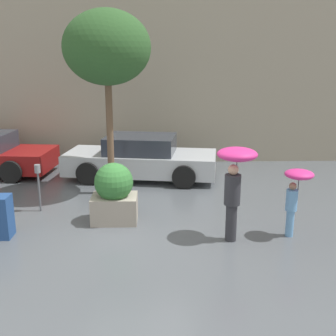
# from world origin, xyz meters

# --- Properties ---
(ground_plane) EXTENTS (40.00, 40.00, 0.00)m
(ground_plane) POSITION_xyz_m (0.00, 0.00, 0.00)
(ground_plane) COLOR #51565B
(building_facade) EXTENTS (18.00, 0.30, 6.00)m
(building_facade) POSITION_xyz_m (0.00, 6.50, 3.00)
(building_facade) COLOR #9E937F
(building_facade) RESTS_ON ground
(planter_box) EXTENTS (1.02, 0.87, 1.37)m
(planter_box) POSITION_xyz_m (-0.54, 0.83, 0.67)
(planter_box) COLOR #9E9384
(planter_box) RESTS_ON ground
(person_adult) EXTENTS (0.81, 0.81, 1.92)m
(person_adult) POSITION_xyz_m (1.99, -0.19, 1.42)
(person_adult) COLOR #2D2D33
(person_adult) RESTS_ON ground
(person_child) EXTENTS (0.59, 0.59, 1.45)m
(person_child) POSITION_xyz_m (3.27, -0.10, 1.07)
(person_child) COLOR #669ED1
(person_child) RESTS_ON ground
(parked_car_near) EXTENTS (4.79, 2.49, 1.33)m
(parked_car_near) POSITION_xyz_m (-0.06, 4.36, 0.62)
(parked_car_near) COLOR #B7BCC1
(parked_car_near) RESTS_ON ground
(street_tree) EXTENTS (2.24, 2.24, 4.83)m
(street_tree) POSITION_xyz_m (-0.81, 2.87, 3.86)
(street_tree) COLOR brown
(street_tree) RESTS_ON ground
(parking_meter) EXTENTS (0.14, 0.14, 1.17)m
(parking_meter) POSITION_xyz_m (-2.42, 1.53, 0.85)
(parking_meter) COLOR #595B60
(parking_meter) RESTS_ON ground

